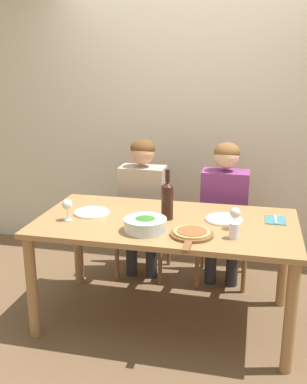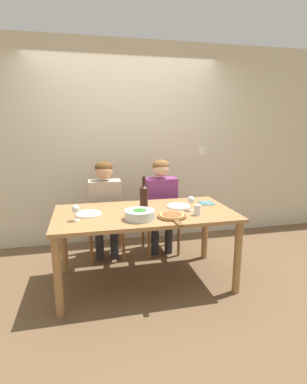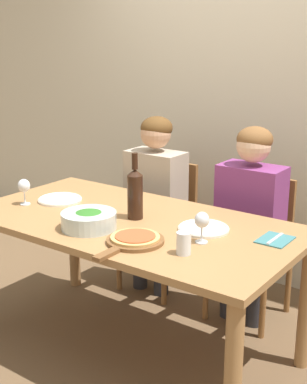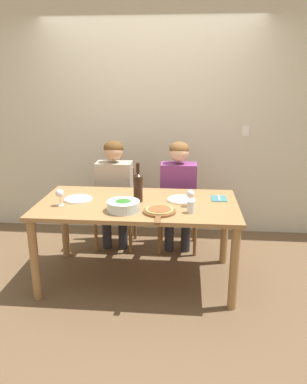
% 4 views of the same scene
% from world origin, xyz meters
% --- Properties ---
extents(ground_plane, '(40.00, 40.00, 0.00)m').
position_xyz_m(ground_plane, '(0.00, 0.00, 0.00)').
color(ground_plane, brown).
extents(back_wall, '(10.00, 0.06, 2.70)m').
position_xyz_m(back_wall, '(0.00, 1.29, 1.35)').
color(back_wall, beige).
rests_on(back_wall, ground).
extents(dining_table, '(1.78, 0.93, 0.77)m').
position_xyz_m(dining_table, '(0.00, 0.00, 0.67)').
color(dining_table, '#9E7042').
rests_on(dining_table, ground).
extents(chair_left, '(0.42, 0.42, 0.87)m').
position_xyz_m(chair_left, '(-0.35, 0.80, 0.47)').
color(chair_left, brown).
rests_on(chair_left, ground).
extents(chair_right, '(0.42, 0.42, 0.87)m').
position_xyz_m(chair_right, '(0.35, 0.80, 0.47)').
color(chair_right, brown).
rests_on(chair_right, ground).
extents(person_woman, '(0.47, 0.51, 1.20)m').
position_xyz_m(person_woman, '(-0.35, 0.69, 0.72)').
color(person_woman, '#28282D').
rests_on(person_woman, ground).
extents(person_man, '(0.47, 0.51, 1.20)m').
position_xyz_m(person_man, '(0.35, 0.69, 0.72)').
color(person_man, '#28282D').
rests_on(person_man, ground).
extents(wine_bottle, '(0.08, 0.08, 0.35)m').
position_xyz_m(wine_bottle, '(-0.00, 0.04, 0.91)').
color(wine_bottle, black).
rests_on(wine_bottle, dining_table).
extents(broccoli_bowl, '(0.28, 0.28, 0.09)m').
position_xyz_m(broccoli_bowl, '(-0.09, -0.22, 0.81)').
color(broccoli_bowl, silver).
rests_on(broccoli_bowl, dining_table).
extents(dinner_plate_left, '(0.26, 0.26, 0.02)m').
position_xyz_m(dinner_plate_left, '(-0.55, 0.03, 0.78)').
color(dinner_plate_left, silver).
rests_on(dinner_plate_left, dining_table).
extents(dinner_plate_right, '(0.26, 0.26, 0.02)m').
position_xyz_m(dinner_plate_right, '(0.39, 0.09, 0.78)').
color(dinner_plate_right, silver).
rests_on(dinner_plate_right, dining_table).
extents(pizza_on_board, '(0.27, 0.41, 0.04)m').
position_xyz_m(pizza_on_board, '(0.21, -0.25, 0.78)').
color(pizza_on_board, brown).
rests_on(pizza_on_board, dining_table).
extents(wine_glass_left, '(0.07, 0.07, 0.15)m').
position_xyz_m(wine_glass_left, '(-0.66, -0.14, 0.87)').
color(wine_glass_left, silver).
rests_on(wine_glass_left, dining_table).
extents(wine_glass_right, '(0.07, 0.07, 0.15)m').
position_xyz_m(wine_glass_right, '(0.47, -0.06, 0.87)').
color(wine_glass_right, silver).
rests_on(wine_glass_right, dining_table).
extents(water_tumbler, '(0.07, 0.07, 0.10)m').
position_xyz_m(water_tumbler, '(0.47, -0.22, 0.82)').
color(water_tumbler, silver).
rests_on(water_tumbler, dining_table).
extents(fork_on_napkin, '(0.14, 0.18, 0.01)m').
position_xyz_m(fork_on_napkin, '(0.73, 0.17, 0.77)').
color(fork_on_napkin, '#387075').
rests_on(fork_on_napkin, dining_table).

